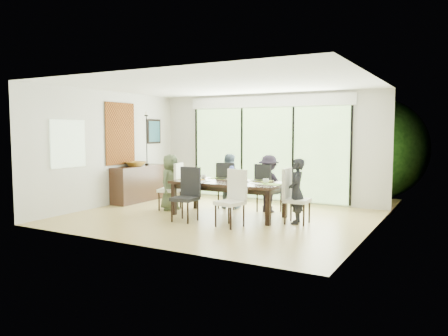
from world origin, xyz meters
The scene contains 62 objects.
floor centered at (0.00, 0.00, -0.01)m, with size 6.00×5.00×0.01m, color olive.
ceiling centered at (0.00, 0.00, 2.71)m, with size 6.00×5.00×0.01m, color white.
wall_back centered at (0.00, 2.51, 1.35)m, with size 6.00×0.02×2.70m, color beige.
wall_front centered at (0.00, -2.51, 1.35)m, with size 6.00×0.02×2.70m, color silver.
wall_left centered at (-3.01, 0.00, 1.35)m, with size 0.02×5.00×2.70m, color silver.
wall_right centered at (3.01, 0.00, 1.35)m, with size 0.02×5.00×2.70m, color beige.
glass_doors centered at (0.00, 2.47, 1.20)m, with size 4.20×0.02×2.30m, color #598C3F.
blinds_header centered at (0.00, 2.46, 2.50)m, with size 4.40×0.06×0.28m, color white.
mullion_a centered at (-2.10, 2.46, 1.20)m, with size 0.05×0.04×2.30m, color black.
mullion_b centered at (-0.70, 2.46, 1.20)m, with size 0.05×0.04×2.30m, color black.
mullion_c centered at (0.70, 2.46, 1.20)m, with size 0.05×0.04×2.30m, color black.
mullion_d centered at (2.10, 2.46, 1.20)m, with size 0.05×0.04×2.30m, color black.
side_window centered at (-2.97, -1.20, 1.50)m, with size 0.02×0.90×1.00m, color #8CAD7F.
deck centered at (0.00, 3.40, -0.05)m, with size 6.00×1.80×0.10m, color brown.
rail_top centered at (0.00, 4.20, 0.55)m, with size 6.00×0.08×0.06m, color #4F3B21.
foliage_left centered at (-1.80, 5.20, 1.44)m, with size 3.20×3.20×3.20m, color #14380F.
foliage_mid centered at (0.40, 5.80, 1.80)m, with size 4.00×4.00×4.00m, color #14380F.
foliage_right centered at (2.20, 5.00, 1.26)m, with size 2.80×2.80×2.80m, color #14380F.
foliage_far centered at (-0.60, 6.50, 1.62)m, with size 3.60×3.60×3.60m, color #14380F.
table_top centered at (0.12, 0.22, 0.70)m, with size 2.33×1.07×0.06m, color black.
table_apron centered at (0.12, 0.22, 0.61)m, with size 2.13×0.87×0.10m, color black.
table_leg_fl centered at (-0.96, -0.21, 0.33)m, with size 0.09×0.09×0.67m, color black.
table_leg_fr centered at (1.20, -0.21, 0.33)m, with size 0.09×0.09×0.67m, color black.
table_leg_bl centered at (-0.96, 0.65, 0.33)m, with size 0.09×0.09×0.67m, color black.
table_leg_br centered at (1.20, 0.65, 0.33)m, with size 0.09×0.09×0.67m, color black.
chair_left_end centered at (-1.38, 0.22, 0.53)m, with size 0.45×0.45×1.07m, color silver, non-canonical shape.
chair_right_end centered at (1.62, 0.22, 0.53)m, with size 0.45×0.45×1.07m, color silver, non-canonical shape.
chair_far_left centered at (-0.33, 1.07, 0.53)m, with size 0.45×0.45×1.07m, color black, non-canonical shape.
chair_far_right centered at (0.67, 1.07, 0.53)m, with size 0.45×0.45×1.07m, color black, non-canonical shape.
chair_near_left centered at (-0.38, -0.65, 0.53)m, with size 0.45×0.45×1.07m, color black, non-canonical shape.
chair_near_right centered at (0.62, -0.65, 0.53)m, with size 0.45×0.45×1.07m, color white, non-canonical shape.
person_left_end centered at (-1.36, 0.22, 0.63)m, with size 0.58×0.37×1.25m, color #485438.
person_right_end centered at (1.60, 0.22, 0.63)m, with size 0.58×0.37×1.25m, color black.
person_far_left centered at (-0.33, 1.05, 0.63)m, with size 0.58×0.37×1.25m, color slate.
person_far_right centered at (0.67, 1.05, 0.63)m, with size 0.58×0.37×1.25m, color #231C2B.
placemat_left centered at (-0.83, 0.22, 0.73)m, with size 0.43×0.31×0.01m, color #96BB42.
placemat_right centered at (1.07, 0.22, 0.73)m, with size 0.43×0.31×0.01m, color #79A93C.
placemat_far_l centered at (-0.33, 0.62, 0.73)m, with size 0.43×0.31×0.01m, color #8FB641.
placemat_far_r centered at (0.67, 0.62, 0.73)m, with size 0.43×0.31×0.01m, color #A8C546.
placemat_paper centered at (-0.43, -0.08, 0.73)m, with size 0.43×0.31×0.01m, color white.
tablet_far_l centered at (-0.23, 0.57, 0.74)m, with size 0.25×0.17×0.01m, color black.
tablet_far_r centered at (0.62, 0.57, 0.74)m, with size 0.23×0.16×0.01m, color black.
papers centered at (0.82, 0.17, 0.73)m, with size 0.29×0.21×0.00m, color white.
platter_base centered at (-0.43, -0.08, 0.74)m, with size 0.25×0.25×0.02m, color white.
platter_snacks centered at (-0.43, -0.08, 0.76)m, with size 0.19×0.19×0.01m, color orange.
vase centered at (0.17, 0.27, 0.79)m, with size 0.08×0.08×0.12m, color silver.
hyacinth_stems centered at (0.17, 0.27, 0.90)m, with size 0.04×0.04×0.16m, color #337226.
hyacinth_blooms centered at (0.17, 0.27, 1.00)m, with size 0.11×0.11×0.11m, color #5463D3.
laptop centered at (-0.73, 0.12, 0.74)m, with size 0.32×0.21×0.03m, color silver.
cup_a centered at (-0.58, 0.37, 0.77)m, with size 0.12×0.12×0.09m, color white.
cup_b centered at (0.27, 0.12, 0.77)m, with size 0.10×0.10×0.09m, color white.
cup_c centered at (0.92, 0.32, 0.77)m, with size 0.12×0.12×0.09m, color white.
book centered at (0.37, 0.27, 0.74)m, with size 0.16×0.22×0.02m, color white.
sideboard centered at (-2.76, 0.79, 0.45)m, with size 0.45×1.59×0.89m, color black.
bowl centered at (-2.76, 0.69, 0.95)m, with size 0.47×0.47×0.12m, color brown.
candlestick_base centered at (-2.76, 1.14, 0.91)m, with size 0.10×0.10×0.04m, color black.
candlestick_shaft centered at (-2.76, 1.14, 1.54)m, with size 0.02×0.02×1.24m, color black.
candlestick_pan centered at (-2.76, 1.14, 2.15)m, with size 0.10×0.10×0.03m, color black.
candle centered at (-2.76, 1.14, 2.21)m, with size 0.04×0.04×0.10m, color silver.
tapestry centered at (-2.97, 0.40, 1.70)m, with size 0.02×1.00×1.50m, color #934515.
art_frame centered at (-2.97, 1.70, 1.75)m, with size 0.03×0.55×0.65m, color black.
art_canvas centered at (-2.95, 1.70, 1.75)m, with size 0.01×0.45×0.55m, color #183F4D.
Camera 1 is at (4.41, -7.66, 1.79)m, focal length 35.00 mm.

